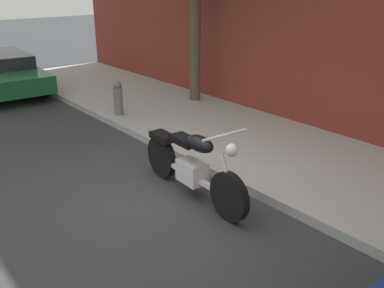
% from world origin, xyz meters
% --- Properties ---
extents(ground_plane, '(60.00, 60.00, 0.00)m').
position_xyz_m(ground_plane, '(0.00, 0.00, 0.00)').
color(ground_plane, '#303335').
extents(sidewalk, '(19.00, 2.99, 0.14)m').
position_xyz_m(sidewalk, '(0.00, 2.80, 0.07)').
color(sidewalk, '#A5A5A5').
rests_on(sidewalk, ground).
extents(motorcycle, '(2.32, 0.70, 1.17)m').
position_xyz_m(motorcycle, '(0.31, 0.66, 0.49)').
color(motorcycle, black).
rests_on(motorcycle, ground).
extents(fire_hydrant, '(0.20, 0.20, 0.91)m').
position_xyz_m(fire_hydrant, '(-3.47, 1.65, 0.46)').
color(fire_hydrant, slate).
rests_on(fire_hydrant, ground).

